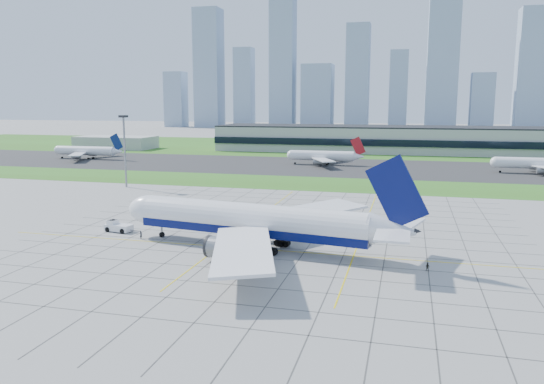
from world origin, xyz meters
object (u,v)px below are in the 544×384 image
(crew_far, at_px, (428,267))
(distant_jet_0, at_px, (87,151))
(pushback_tug, at_px, (118,227))
(distant_jet_2, at_px, (543,163))
(crew_near, at_px, (141,235))
(distant_jet_1, at_px, (324,156))
(airliner, at_px, (254,221))
(light_mast, at_px, (124,142))

(crew_far, xyz_separation_m, distant_jet_0, (-171.50, 154.52, 3.70))
(pushback_tug, xyz_separation_m, distant_jet_2, (121.15, 136.62, 3.32))
(crew_near, relative_size, distant_jet_1, 0.04)
(airliner, xyz_separation_m, pushback_tug, (-35.10, 5.84, -4.50))
(airliner, distance_m, distant_jet_0, 201.14)
(distant_jet_0, relative_size, distant_jet_2, 1.00)
(distant_jet_2, bearing_deg, pushback_tug, -131.57)
(airliner, relative_size, distant_jet_1, 1.55)
(distant_jet_1, height_order, distant_jet_2, same)
(airliner, relative_size, pushback_tug, 6.90)
(light_mast, height_order, crew_near, light_mast)
(light_mast, distance_m, pushback_tug, 70.01)
(pushback_tug, distance_m, distant_jet_0, 174.37)
(light_mast, bearing_deg, crew_near, -58.04)
(crew_near, distance_m, distant_jet_2, 180.89)
(airliner, distance_m, distant_jet_2, 166.44)
(distant_jet_0, height_order, distant_jet_1, same)
(distant_jet_0, relative_size, distant_jet_1, 1.00)
(light_mast, height_order, crew_far, light_mast)
(crew_near, bearing_deg, distant_jet_1, -0.90)
(pushback_tug, distance_m, crew_far, 70.96)
(light_mast, bearing_deg, distant_jet_2, 26.45)
(light_mast, distance_m, crew_far, 126.44)
(pushback_tug, relative_size, crew_near, 5.02)
(airliner, xyz_separation_m, distant_jet_0, (-136.84, 147.41, -1.18))
(light_mast, bearing_deg, distant_jet_0, 130.64)
(pushback_tug, relative_size, distant_jet_0, 0.22)
(crew_far, relative_size, distant_jet_2, 0.04)
(airliner, xyz_separation_m, crew_near, (-26.33, 0.77, -4.72))
(crew_near, bearing_deg, pushback_tug, 65.46)
(airliner, bearing_deg, pushback_tug, 179.28)
(airliner, height_order, distant_jet_2, airliner)
(airliner, relative_size, crew_near, 34.62)
(airliner, bearing_deg, crew_near, -172.95)
(airliner, height_order, distant_jet_0, airliner)
(distant_jet_2, bearing_deg, light_mast, -153.55)
(pushback_tug, relative_size, distant_jet_1, 0.22)
(pushback_tug, distance_m, distant_jet_1, 148.55)
(pushback_tug, xyz_separation_m, crew_far, (69.76, -12.95, -0.38))
(light_mast, xyz_separation_m, crew_far, (101.84, -73.35, -15.39))
(distant_jet_0, distance_m, distant_jet_1, 127.59)
(crew_far, distance_m, distant_jet_0, 230.88)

